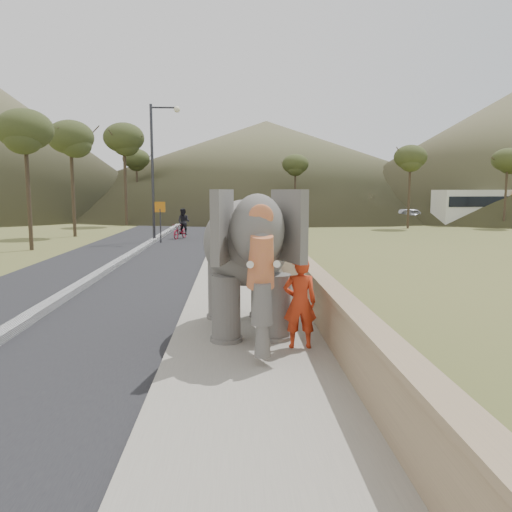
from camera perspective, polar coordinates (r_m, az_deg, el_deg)
The scene contains 13 objects.
ground at distance 11.30m, azimuth -1.19°, elevation -8.10°, with size 160.00×160.00×0.00m, color olive.
road at distance 21.63m, azimuth -15.21°, elevation -0.81°, with size 7.00×120.00×0.03m, color black.
median at distance 21.61m, azimuth -15.22°, elevation -0.56°, with size 0.35×120.00×0.22m, color black.
walkway at distance 21.09m, azimuth -1.85°, elevation -0.59°, with size 3.00×120.00×0.15m, color #9E9687.
parapet at distance 21.12m, azimuth 2.63°, elevation 0.71°, with size 0.30×120.00×1.10m, color tan.
lamppost at distance 30.25m, azimuth -11.19°, elevation 10.82°, with size 1.76×0.36×8.00m.
signboard at distance 29.42m, azimuth -10.90°, elevation 4.63°, with size 0.60×0.08×2.40m.
distant_car at distance 48.68m, azimuth 17.42°, elevation 4.41°, with size 1.70×4.23×1.44m, color #ABACB2.
bus_white at distance 49.88m, azimuth 25.52°, elevation 5.05°, with size 2.50×11.00×3.10m, color white.
hill_far at distance 81.15m, azimuth 1.17°, elevation 10.28°, with size 80.00×80.00×14.00m, color brown.
elephant_and_man at distance 10.39m, azimuth -1.03°, elevation -0.64°, with size 2.42×4.10×2.86m.
motorcyclist at distance 31.96m, azimuth -8.47°, elevation 3.30°, with size 1.29×1.88×1.92m.
trees at distance 38.49m, azimuth -1.90°, elevation 8.67°, with size 47.32×44.79×9.02m.
Camera 1 is at (-0.26, -10.88, 3.03)m, focal length 35.00 mm.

